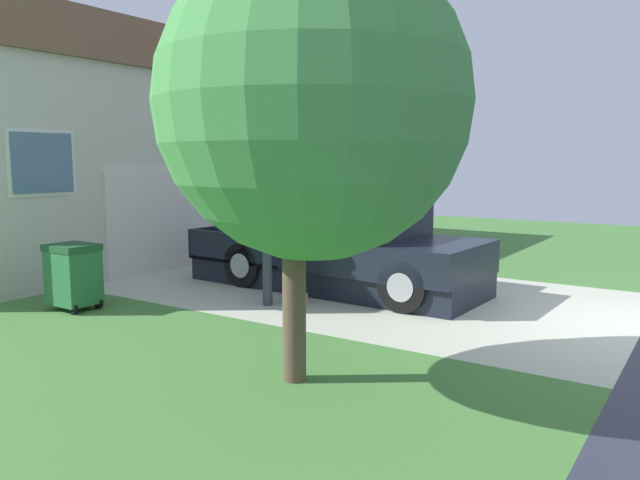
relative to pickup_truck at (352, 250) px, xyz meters
name	(u,v)px	position (x,y,z in m)	size (l,w,h in m)	color
pickup_truck	(352,250)	(0.00, 0.00, 0.00)	(2.21, 5.43, 1.63)	black
person_with_hat	(278,247)	(-1.56, 0.44, 0.21)	(0.44, 0.43, 1.66)	#333842
handbag	(298,299)	(-1.47, 0.13, -0.60)	(0.28, 0.20, 0.37)	tan
house_with_garage	(115,151)	(0.67, 7.14, 1.80)	(11.33, 6.04, 4.97)	beige
front_yard_tree	(312,96)	(-4.07, -1.93, 2.21)	(3.07, 3.07, 4.37)	brown
wheeled_trash_bin	(73,274)	(-3.57, 2.85, -0.16)	(0.60, 0.72, 1.01)	#286B38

